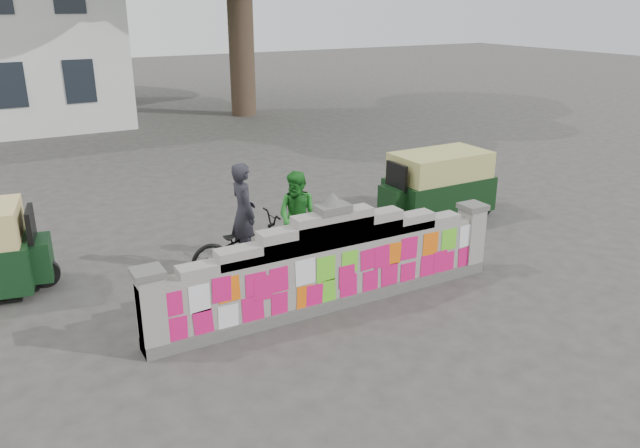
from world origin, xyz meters
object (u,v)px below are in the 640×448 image
(rickshaw_right, at_px, (437,184))
(cyclist_bike, at_px, (245,245))
(cyclist_rider, at_px, (244,226))
(pedestrian, at_px, (299,217))

(rickshaw_right, bearing_deg, cyclist_bike, 7.94)
(cyclist_rider, distance_m, rickshaw_right, 5.24)
(cyclist_bike, height_order, pedestrian, pedestrian)
(pedestrian, relative_size, rickshaw_right, 0.64)
(cyclist_bike, xyz_separation_m, cyclist_rider, (-0.00, 0.00, 0.39))
(cyclist_bike, height_order, rickshaw_right, rickshaw_right)
(cyclist_rider, height_order, pedestrian, cyclist_rider)
(cyclist_bike, relative_size, rickshaw_right, 0.75)
(cyclist_bike, bearing_deg, pedestrian, -88.23)
(pedestrian, height_order, rickshaw_right, pedestrian)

